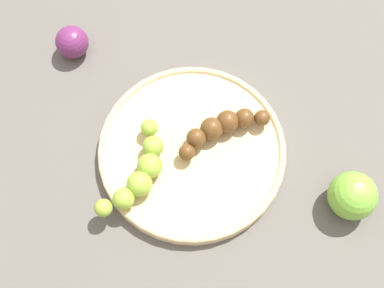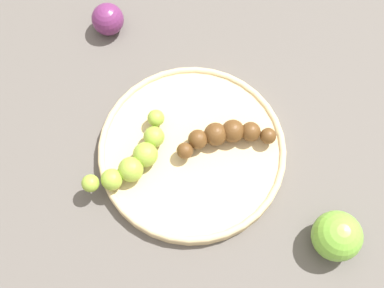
{
  "view_description": "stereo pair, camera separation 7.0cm",
  "coord_description": "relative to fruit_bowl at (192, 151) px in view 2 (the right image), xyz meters",
  "views": [
    {
      "loc": [
        -0.14,
        0.22,
        0.69
      ],
      "look_at": [
        0.0,
        0.0,
        0.04
      ],
      "focal_mm": 46.2,
      "sensor_mm": 36.0,
      "label": 1
    },
    {
      "loc": [
        -0.19,
        0.18,
        0.69
      ],
      "look_at": [
        0.0,
        0.0,
        0.04
      ],
      "focal_mm": 46.2,
      "sensor_mm": 36.0,
      "label": 2
    }
  ],
  "objects": [
    {
      "name": "banana_overripe",
      "position": [
        -0.02,
        -0.04,
        0.02
      ],
      "size": [
        0.09,
        0.13,
        0.03
      ],
      "rotation": [
        0.0,
        0.0,
        5.72
      ],
      "color": "#593819",
      "rests_on": "fruit_bowl"
    },
    {
      "name": "ground_plane",
      "position": [
        0.0,
        0.0,
        -0.01
      ],
      "size": [
        2.4,
        2.4,
        0.0
      ],
      "primitive_type": "plane",
      "color": "#56514C"
    },
    {
      "name": "banana_green",
      "position": [
        0.04,
        0.07,
        0.03
      ],
      "size": [
        0.07,
        0.16,
        0.04
      ],
      "rotation": [
        0.0,
        0.0,
        3.24
      ],
      "color": "#8CAD38",
      "rests_on": "fruit_bowl"
    },
    {
      "name": "plum_purple",
      "position": [
        0.26,
        -0.05,
        0.01
      ],
      "size": [
        0.05,
        0.05,
        0.05
      ],
      "primitive_type": "sphere",
      "color": "#662659",
      "rests_on": "ground_plane"
    },
    {
      "name": "fruit_bowl",
      "position": [
        0.0,
        0.0,
        0.0
      ],
      "size": [
        0.28,
        0.28,
        0.02
      ],
      "color": "#D1B784",
      "rests_on": "ground_plane"
    },
    {
      "name": "apple_green",
      "position": [
        -0.23,
        -0.05,
        0.02
      ],
      "size": [
        0.07,
        0.07,
        0.07
      ],
      "primitive_type": "sphere",
      "color": "#72B238",
      "rests_on": "ground_plane"
    }
  ]
}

